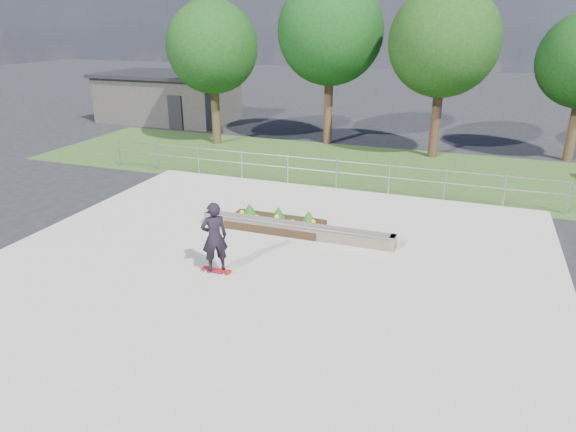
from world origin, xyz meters
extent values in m
plane|color=black|center=(0.00, 0.00, 0.00)|extent=(120.00, 120.00, 0.00)
cube|color=#2D4A1D|center=(0.00, 11.00, 0.01)|extent=(30.00, 8.00, 0.02)
cube|color=#ABA597|center=(0.00, 0.00, 0.03)|extent=(15.00, 15.00, 0.06)
cylinder|color=#909298|center=(-10.00, 7.50, 0.60)|extent=(0.06, 0.06, 1.20)
cylinder|color=#989BA0|center=(-8.00, 7.50, 0.60)|extent=(0.06, 0.06, 1.20)
cylinder|color=gray|center=(-6.00, 7.50, 0.60)|extent=(0.06, 0.06, 1.20)
cylinder|color=#96989E|center=(-4.00, 7.50, 0.60)|extent=(0.06, 0.06, 1.20)
cylinder|color=#9C9FA5|center=(-2.00, 7.50, 0.60)|extent=(0.06, 0.06, 1.20)
cylinder|color=gray|center=(0.00, 7.50, 0.60)|extent=(0.06, 0.06, 1.20)
cylinder|color=gray|center=(2.00, 7.50, 0.60)|extent=(0.06, 0.06, 1.20)
cylinder|color=gray|center=(4.00, 7.50, 0.60)|extent=(0.06, 0.06, 1.20)
cylinder|color=gray|center=(6.00, 7.50, 0.60)|extent=(0.06, 0.06, 1.20)
cylinder|color=#9A9DA3|center=(8.00, 7.50, 0.60)|extent=(0.06, 0.06, 1.20)
cylinder|color=gray|center=(0.00, 7.50, 1.15)|extent=(20.00, 0.04, 0.04)
cylinder|color=#979A9F|center=(0.00, 7.50, 0.70)|extent=(20.00, 0.04, 0.04)
cube|color=#312F2C|center=(-14.00, 18.00, 1.40)|extent=(8.00, 5.00, 2.80)
cube|color=black|center=(-14.00, 18.00, 2.90)|extent=(8.40, 5.40, 0.20)
cube|color=black|center=(-12.00, 15.45, 1.00)|extent=(0.90, 0.10, 2.00)
cylinder|color=#362715|center=(-8.00, 13.00, 1.46)|extent=(0.44, 0.44, 2.93)
sphere|color=black|center=(-8.00, 13.00, 4.88)|extent=(4.55, 4.55, 4.55)
cylinder|color=#372216|center=(-2.50, 15.00, 1.69)|extent=(0.44, 0.44, 3.38)
sphere|color=black|center=(-2.50, 15.00, 5.62)|extent=(5.25, 5.25, 5.25)
cylinder|color=#331E14|center=(3.00, 14.00, 1.57)|extent=(0.44, 0.44, 3.15)
sphere|color=black|center=(3.00, 14.00, 5.25)|extent=(4.90, 4.90, 4.90)
cylinder|color=#372616|center=(9.00, 15.50, 1.35)|extent=(0.44, 0.44, 2.70)
cube|color=brown|center=(0.05, 2.57, 0.26)|extent=(6.00, 0.40, 0.40)
cylinder|color=gray|center=(0.05, 2.37, 0.46)|extent=(6.00, 0.06, 0.06)
cube|color=#685C4C|center=(-2.85, 2.57, 0.26)|extent=(0.15, 0.42, 0.40)
cube|color=#675B4C|center=(2.95, 2.57, 0.26)|extent=(0.15, 0.42, 0.40)
cube|color=black|center=(-0.74, 2.94, 0.18)|extent=(3.00, 1.20, 0.25)
sphere|color=yellow|center=(-1.94, 3.04, 0.39)|extent=(0.14, 0.14, 0.14)
sphere|color=yellow|center=(-1.34, 2.84, 0.39)|extent=(0.14, 0.14, 0.14)
sphere|color=yellow|center=(-0.74, 3.04, 0.39)|extent=(0.14, 0.14, 0.14)
sphere|color=gold|center=(-0.14, 2.84, 0.39)|extent=(0.14, 0.14, 0.14)
sphere|color=yellow|center=(0.46, 3.04, 0.39)|extent=(0.14, 0.14, 0.14)
cone|color=#1A4D16|center=(-1.74, 3.19, 0.49)|extent=(0.44, 0.44, 0.36)
cone|color=#1A4B15|center=(-0.74, 3.19, 0.49)|extent=(0.44, 0.44, 0.36)
cone|color=#1C4F16|center=(0.26, 3.19, 0.49)|extent=(0.44, 0.44, 0.36)
cylinder|color=white|center=(-1.33, -0.51, 0.09)|extent=(0.05, 0.03, 0.05)
cylinder|color=silver|center=(-1.33, -0.33, 0.09)|extent=(0.05, 0.03, 0.05)
cylinder|color=silver|center=(-0.81, -0.51, 0.09)|extent=(0.05, 0.03, 0.05)
cylinder|color=silver|center=(-0.81, -0.33, 0.09)|extent=(0.05, 0.03, 0.05)
cylinder|color=gray|center=(-1.33, -0.42, 0.11)|extent=(0.02, 0.18, 0.02)
cylinder|color=gray|center=(-0.81, -0.42, 0.11)|extent=(0.02, 0.18, 0.02)
cube|color=maroon|center=(-1.07, -0.42, 0.13)|extent=(0.80, 0.21, 0.02)
imported|color=black|center=(-1.07, -0.42, 1.06)|extent=(0.80, 0.76, 1.84)
camera|label=1|loc=(4.72, -10.90, 6.18)|focal=32.00mm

